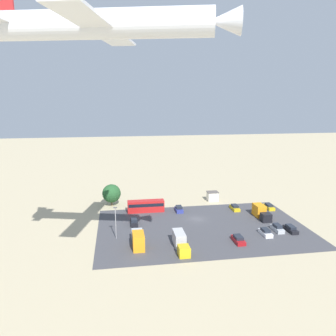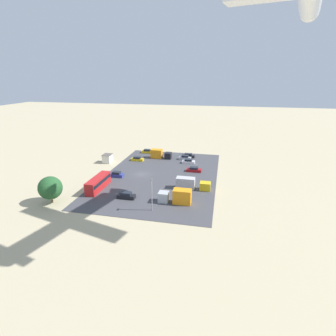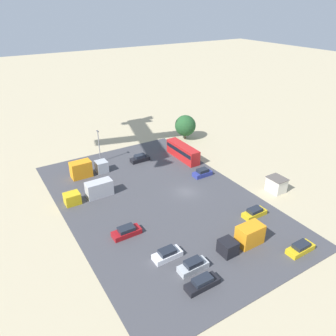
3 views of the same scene
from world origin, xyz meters
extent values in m
plane|color=tan|center=(0.00, 0.00, 0.00)|extent=(400.00, 400.00, 0.00)
cube|color=#424247|center=(0.00, 6.15, 0.04)|extent=(51.97, 33.60, 0.08)
cube|color=silver|center=(-8.92, -15.17, 1.41)|extent=(3.25, 2.73, 2.81)
cube|color=#59514C|center=(-8.92, -15.17, 2.87)|extent=(3.49, 2.97, 0.12)
cube|color=red|center=(12.96, -7.90, 1.74)|extent=(10.40, 2.51, 3.32)
cube|color=black|center=(12.96, -7.90, 2.34)|extent=(9.98, 2.55, 0.93)
cube|color=maroon|center=(-5.82, 15.62, 0.52)|extent=(1.97, 4.65, 0.87)
cube|color=#1E232D|center=(-5.82, 15.62, 1.27)|extent=(1.66, 2.60, 0.64)
cube|color=gold|center=(-23.01, -4.79, 0.51)|extent=(1.82, 4.55, 0.86)
cube|color=#1E232D|center=(-23.01, -4.79, 1.26)|extent=(1.53, 2.55, 0.63)
cube|color=gold|center=(-12.78, -5.54, 0.50)|extent=(1.83, 4.47, 0.85)
cube|color=#1E232D|center=(-12.78, -5.54, 1.24)|extent=(1.54, 2.50, 0.62)
cube|color=black|center=(16.86, 1.44, 0.55)|extent=(1.80, 4.48, 0.94)
cube|color=#1E232D|center=(16.86, 1.44, 1.37)|extent=(1.51, 2.51, 0.69)
cube|color=silver|center=(-13.66, 12.80, 0.51)|extent=(1.89, 4.36, 0.87)
cube|color=#1E232D|center=(-13.66, 12.80, 1.26)|extent=(1.58, 2.44, 0.64)
cube|color=black|center=(-20.68, 11.75, 0.51)|extent=(1.77, 4.74, 0.86)
cube|color=#1E232D|center=(-20.68, 11.75, 1.25)|extent=(1.48, 2.66, 0.63)
cube|color=#ADB2B7|center=(-17.58, 11.00, 0.56)|extent=(1.77, 4.39, 0.95)
cube|color=#1E232D|center=(-17.58, 11.00, 1.38)|extent=(1.49, 2.46, 0.70)
cube|color=navy|center=(3.57, -6.60, 0.55)|extent=(1.92, 4.07, 0.94)
cube|color=#1E232D|center=(3.57, -6.60, 1.36)|extent=(1.61, 2.28, 0.69)
cube|color=black|center=(-17.56, 4.72, 1.20)|extent=(2.51, 2.30, 2.25)
cube|color=orange|center=(-17.56, 0.38, 1.69)|extent=(2.51, 4.09, 3.21)
cube|color=#ADB2B7|center=(16.68, 10.90, 1.31)|extent=(2.46, 2.39, 2.46)
cube|color=orange|center=(16.68, 15.42, 1.84)|extent=(2.46, 4.26, 3.51)
cube|color=gold|center=(7.67, 20.17, 1.14)|extent=(2.32, 2.80, 2.12)
cube|color=#B2B2B7|center=(7.67, 14.89, 1.59)|extent=(2.32, 4.97, 3.02)
cylinder|color=brown|center=(22.65, -15.20, 0.88)|extent=(0.36, 0.36, 1.75)
sphere|color=#235128|center=(22.65, -15.20, 3.83)|extent=(5.54, 5.54, 5.54)
cylinder|color=gray|center=(21.45, 9.34, 3.75)|extent=(0.20, 0.20, 7.35)
cube|color=#4C4C51|center=(21.45, 9.34, 7.61)|extent=(0.90, 0.28, 0.20)
cone|color=white|center=(6.95, 39.31, 41.25)|extent=(4.94, 4.53, 3.60)
camera|label=1|loc=(20.63, 81.10, 31.92)|focal=35.00mm
camera|label=2|loc=(72.26, 23.87, 28.88)|focal=28.00mm
camera|label=3|loc=(-44.68, 31.87, 33.80)|focal=35.00mm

